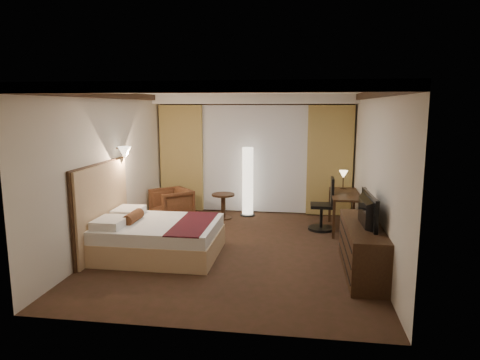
# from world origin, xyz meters

# --- Properties ---
(floor) EXTENTS (4.50, 5.50, 0.01)m
(floor) POSITION_xyz_m (0.00, 0.00, 0.00)
(floor) COLOR #322313
(floor) RESTS_ON ground
(ceiling) EXTENTS (4.50, 5.50, 0.01)m
(ceiling) POSITION_xyz_m (0.00, 0.00, 2.70)
(ceiling) COLOR white
(ceiling) RESTS_ON back_wall
(back_wall) EXTENTS (4.50, 0.02, 2.70)m
(back_wall) POSITION_xyz_m (0.00, 2.75, 1.35)
(back_wall) COLOR beige
(back_wall) RESTS_ON floor
(left_wall) EXTENTS (0.02, 5.50, 2.70)m
(left_wall) POSITION_xyz_m (-2.25, 0.00, 1.35)
(left_wall) COLOR beige
(left_wall) RESTS_ON floor
(right_wall) EXTENTS (0.02, 5.50, 2.70)m
(right_wall) POSITION_xyz_m (2.25, 0.00, 1.35)
(right_wall) COLOR beige
(right_wall) RESTS_ON floor
(crown_molding) EXTENTS (4.50, 5.50, 0.12)m
(crown_molding) POSITION_xyz_m (0.00, 0.00, 2.64)
(crown_molding) COLOR black
(crown_molding) RESTS_ON ceiling
(soffit) EXTENTS (4.50, 0.50, 0.20)m
(soffit) POSITION_xyz_m (0.00, 2.50, 2.60)
(soffit) COLOR white
(soffit) RESTS_ON ceiling
(curtain_sheer) EXTENTS (2.48, 0.04, 2.45)m
(curtain_sheer) POSITION_xyz_m (0.00, 2.67, 1.25)
(curtain_sheer) COLOR silver
(curtain_sheer) RESTS_ON back_wall
(curtain_left_drape) EXTENTS (1.00, 0.14, 2.45)m
(curtain_left_drape) POSITION_xyz_m (-1.70, 2.61, 1.25)
(curtain_left_drape) COLOR tan
(curtain_left_drape) RESTS_ON back_wall
(curtain_right_drape) EXTENTS (1.00, 0.14, 2.45)m
(curtain_right_drape) POSITION_xyz_m (1.70, 2.61, 1.25)
(curtain_right_drape) COLOR tan
(curtain_right_drape) RESTS_ON back_wall
(wall_sconce) EXTENTS (0.24, 0.24, 0.24)m
(wall_sconce) POSITION_xyz_m (-2.09, 0.29, 1.62)
(wall_sconce) COLOR white
(wall_sconce) RESTS_ON left_wall
(bed) EXTENTS (1.93, 1.51, 0.57)m
(bed) POSITION_xyz_m (-1.22, -0.47, 0.28)
(bed) COLOR white
(bed) RESTS_ON floor
(headboard) EXTENTS (0.12, 1.81, 1.50)m
(headboard) POSITION_xyz_m (-2.20, -0.47, 0.75)
(headboard) COLOR tan
(headboard) RESTS_ON floor
(armchair) EXTENTS (1.02, 1.03, 0.77)m
(armchair) POSITION_xyz_m (-1.67, 1.64, 0.39)
(armchair) COLOR #442C14
(armchair) RESTS_ON floor
(side_table) EXTENTS (0.50, 0.50, 0.56)m
(side_table) POSITION_xyz_m (-0.60, 1.99, 0.28)
(side_table) COLOR black
(side_table) RESTS_ON floor
(floor_lamp) EXTENTS (0.33, 0.33, 1.56)m
(floor_lamp) POSITION_xyz_m (-0.11, 2.33, 0.78)
(floor_lamp) COLOR white
(floor_lamp) RESTS_ON floor
(desk) EXTENTS (0.55, 1.30, 0.75)m
(desk) POSITION_xyz_m (1.95, 1.47, 0.38)
(desk) COLOR black
(desk) RESTS_ON floor
(desk_lamp) EXTENTS (0.18, 0.18, 0.34)m
(desk_lamp) POSITION_xyz_m (1.95, 1.97, 0.92)
(desk_lamp) COLOR #FFD899
(desk_lamp) RESTS_ON desk
(office_chair) EXTENTS (0.52, 0.52, 1.07)m
(office_chair) POSITION_xyz_m (1.50, 1.42, 0.53)
(office_chair) COLOR black
(office_chair) RESTS_ON floor
(dresser) EXTENTS (0.50, 1.89, 0.73)m
(dresser) POSITION_xyz_m (2.00, -0.75, 0.37)
(dresser) COLOR black
(dresser) RESTS_ON floor
(television) EXTENTS (0.64, 1.06, 0.14)m
(television) POSITION_xyz_m (1.97, -0.75, 1.03)
(television) COLOR black
(television) RESTS_ON dresser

